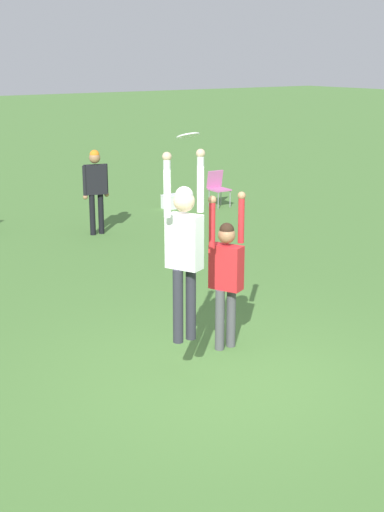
% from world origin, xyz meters
% --- Properties ---
extents(ground_plane, '(120.00, 120.00, 0.00)m').
position_xyz_m(ground_plane, '(0.00, 0.00, 0.00)').
color(ground_plane, '#4C7A38').
extents(person_jumping, '(0.55, 0.45, 2.23)m').
position_xyz_m(person_jumping, '(-0.38, 0.24, 1.65)').
color(person_jumping, '#2D2D38').
rests_on(person_jumping, ground_plane).
extents(person_defending, '(0.56, 0.46, 2.04)m').
position_xyz_m(person_defending, '(0.55, 0.65, 1.08)').
color(person_defending, '#4C4C51').
rests_on(person_defending, ground_plane).
extents(frisbee, '(0.27, 0.26, 0.10)m').
position_xyz_m(frisbee, '(-0.05, 0.64, 2.79)').
color(frisbee, white).
extents(camping_chair_3, '(0.46, 0.50, 0.90)m').
position_xyz_m(camping_chair_3, '(5.94, 7.90, 0.54)').
color(camping_chair_3, gray).
rests_on(camping_chair_3, ground_plane).
extents(person_spectator_near, '(0.61, 0.32, 1.80)m').
position_xyz_m(person_spectator_near, '(2.09, 7.08, 1.09)').
color(person_spectator_near, black).
rests_on(person_spectator_near, ground_plane).
extents(cooler_box, '(0.47, 0.33, 0.34)m').
position_xyz_m(cooler_box, '(4.88, 8.37, 0.17)').
color(cooler_box, white).
rests_on(cooler_box, ground_plane).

